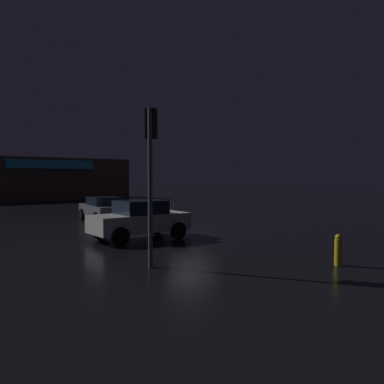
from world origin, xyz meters
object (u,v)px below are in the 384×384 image
Objects in this scene: car_near at (103,208)px; store_building at (43,179)px; traffic_signal_main at (151,152)px; fire_hydrant at (338,250)px; car_far at (140,219)px.

store_building is at bearing 83.43° from car_near.
fire_hydrant is (4.56, -3.10, -2.87)m from traffic_signal_main.
store_building is 37.86m from traffic_signal_main.
store_building is 4.30× the size of car_near.
store_building is at bearing 82.46° from car_far.
store_building is at bearing 80.34° from traffic_signal_main.
store_building reaches higher than traffic_signal_main.
fire_hydrant is (2.54, -7.65, -0.38)m from car_far.
car_near is (-2.93, -25.40, -1.67)m from store_building.
car_near is at bearing 73.96° from traffic_signal_main.
fire_hydrant is (1.13, -15.02, -0.30)m from car_near.
car_near is 4.69× the size of fire_hydrant.
car_near is at bearing -96.57° from store_building.
fire_hydrant is at bearing -92.54° from store_building.
fire_hydrant is (-1.80, -40.41, -1.97)m from store_building.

